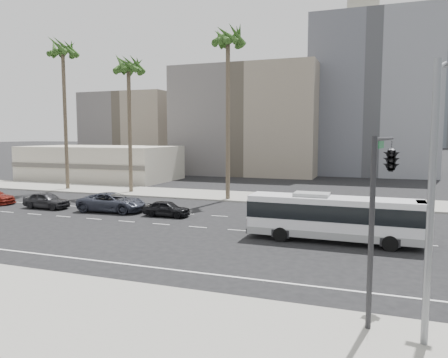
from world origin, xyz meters
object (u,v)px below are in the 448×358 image
at_px(traffic_signal, 389,164).
at_px(palm_near, 228,43).
at_px(palm_mid, 128,70).
at_px(car_b, 112,202).
at_px(car_c, 46,200).
at_px(city_bus, 333,217).
at_px(palm_far, 63,53).
at_px(car_a, 167,208).
at_px(streetlight_corner, 433,179).

height_order(traffic_signal, palm_near, palm_near).
bearing_deg(traffic_signal, palm_mid, 147.88).
height_order(car_b, palm_mid, palm_mid).
bearing_deg(traffic_signal, car_c, 165.86).
xyz_separation_m(city_bus, palm_far, (-33.05, 15.28, 14.69)).
height_order(city_bus, palm_near, palm_near).
relative_size(car_a, palm_near, 0.22).
xyz_separation_m(city_bus, palm_mid, (-24.22, 15.44, 12.36)).
relative_size(city_bus, streetlight_corner, 1.13).
bearing_deg(streetlight_corner, traffic_signal, 121.30).
relative_size(car_c, palm_far, 0.25).
bearing_deg(city_bus, car_b, 167.90).
height_order(car_a, streetlight_corner, streetlight_corner).
height_order(car_a, car_c, car_c).
bearing_deg(car_c, car_a, -87.49).
distance_m(palm_mid, palm_far, 9.13).
distance_m(traffic_signal, palm_near, 29.35).
bearing_deg(car_b, palm_far, 47.94).
xyz_separation_m(car_b, palm_far, (-13.89, 10.93, 15.45)).
relative_size(city_bus, palm_near, 0.61).
distance_m(streetlight_corner, palm_near, 32.53).
height_order(streetlight_corner, traffic_signal, streetlight_corner).
bearing_deg(car_c, traffic_signal, -112.84).
relative_size(car_a, palm_mid, 0.25).
distance_m(city_bus, palm_near, 23.17).
xyz_separation_m(traffic_signal, palm_mid, (-27.15, 24.66, 8.44)).
height_order(car_a, palm_mid, palm_mid).
relative_size(streetlight_corner, palm_near, 0.54).
bearing_deg(car_a, traffic_signal, -129.88).
xyz_separation_m(car_a, palm_near, (1.81, 10.03, 15.11)).
xyz_separation_m(palm_near, palm_mid, (-12.37, 1.47, -1.82)).
distance_m(city_bus, traffic_signal, 10.44).
bearing_deg(palm_mid, car_c, -97.51).
xyz_separation_m(car_b, streetlight_corner, (23.30, -16.69, 4.45)).
xyz_separation_m(city_bus, traffic_signal, (2.93, -9.22, 3.92)).
height_order(city_bus, palm_mid, palm_mid).
bearing_deg(palm_mid, streetlight_corner, -44.41).
bearing_deg(city_bus, traffic_signal, -71.70).
relative_size(city_bus, palm_far, 0.59).
relative_size(car_b, car_c, 1.36).
xyz_separation_m(streetlight_corner, palm_near, (-15.99, 26.31, 10.49)).
bearing_deg(car_a, city_bus, -107.55).
distance_m(car_c, palm_mid, 17.72).
bearing_deg(streetlight_corner, palm_far, 153.45).
relative_size(car_a, palm_far, 0.22).
height_order(streetlight_corner, palm_far, palm_far).
relative_size(streetlight_corner, traffic_signal, 1.42).
height_order(car_c, palm_near, palm_near).
bearing_deg(car_a, palm_near, -11.66).
distance_m(city_bus, streetlight_corner, 13.53).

